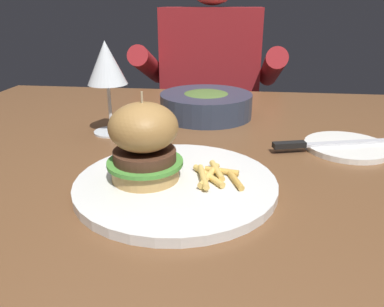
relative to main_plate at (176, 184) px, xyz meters
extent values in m
cube|color=brown|center=(0.03, 0.21, -0.03)|extent=(1.34, 0.92, 0.04)
cylinder|color=brown|center=(-0.58, 0.61, -0.40)|extent=(0.06, 0.06, 0.70)
cylinder|color=white|center=(0.00, 0.00, 0.00)|extent=(0.29, 0.29, 0.01)
cylinder|color=tan|center=(-0.04, 0.00, 0.02)|extent=(0.10, 0.10, 0.02)
cylinder|color=#4C9338|center=(-0.04, 0.00, 0.03)|extent=(0.11, 0.11, 0.01)
cylinder|color=#4C2D1E|center=(-0.04, 0.00, 0.04)|extent=(0.09, 0.09, 0.02)
ellipsoid|color=#A97A41|center=(-0.04, 0.00, 0.09)|extent=(0.10, 0.10, 0.07)
cylinder|color=#CCB78C|center=(-0.04, 0.00, 0.11)|extent=(0.00, 0.00, 0.05)
cylinder|color=gold|center=(0.09, 0.00, 0.01)|extent=(0.03, 0.05, 0.01)
cylinder|color=#EABC5B|center=(0.05, 0.01, 0.01)|extent=(0.05, 0.06, 0.01)
cylinder|color=#EABC5B|center=(0.06, 0.02, 0.01)|extent=(0.03, 0.06, 0.01)
cylinder|color=gold|center=(0.07, 0.03, 0.01)|extent=(0.05, 0.02, 0.01)
cylinder|color=#EABC5B|center=(0.04, 0.00, 0.02)|extent=(0.02, 0.07, 0.01)
cylinder|color=#EABC5B|center=(0.05, 0.01, 0.01)|extent=(0.03, 0.07, 0.01)
cylinder|color=silver|center=(-0.17, 0.24, -0.01)|extent=(0.07, 0.07, 0.00)
cylinder|color=silver|center=(-0.17, 0.24, 0.05)|extent=(0.01, 0.01, 0.10)
cone|color=silver|center=(-0.17, 0.24, 0.14)|extent=(0.08, 0.08, 0.08)
cylinder|color=white|center=(0.29, 0.20, 0.00)|extent=(0.15, 0.15, 0.01)
cube|color=silver|center=(0.29, 0.20, 0.01)|extent=(0.16, 0.06, 0.00)
cube|color=black|center=(0.18, 0.16, 0.01)|extent=(0.06, 0.03, 0.01)
cylinder|color=#2D384C|center=(0.01, 0.38, 0.02)|extent=(0.22, 0.22, 0.06)
ellipsoid|color=#4C662D|center=(0.01, 0.38, 0.04)|extent=(0.12, 0.12, 0.02)
cube|color=#282833|center=(-0.02, 0.95, -0.52)|extent=(0.30, 0.22, 0.46)
cube|color=maroon|center=(-0.02, 0.95, -0.03)|extent=(0.36, 0.20, 0.52)
cylinder|color=maroon|center=(-0.24, 0.87, 0.03)|extent=(0.07, 0.34, 0.18)
cylinder|color=maroon|center=(0.20, 0.87, 0.03)|extent=(0.07, 0.34, 0.18)
camera|label=1|loc=(0.08, -0.48, 0.25)|focal=35.00mm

